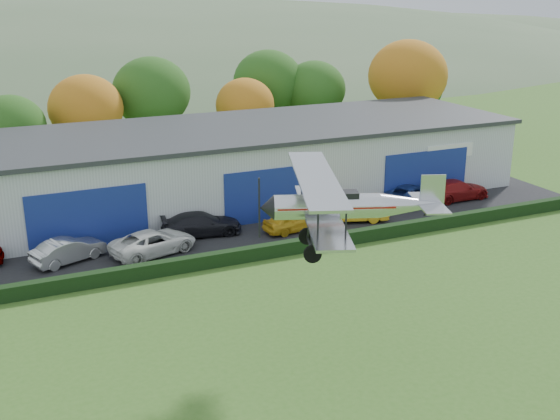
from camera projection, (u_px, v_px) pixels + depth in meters
name	position (u px, v px, depth m)	size (l,w,h in m)	color
apron	(252.00, 229.00, 43.93)	(48.00, 9.00, 0.05)	black
hedge	(283.00, 248.00, 39.65)	(46.00, 0.60, 0.80)	black
hangar	(242.00, 162.00, 49.93)	(40.60, 12.60, 5.30)	#B2B7BC
tree_belt	(142.00, 100.00, 58.37)	(75.70, 13.22, 10.12)	#3D2614
distant_hills	(17.00, 121.00, 148.35)	(430.00, 196.00, 56.00)	#4C6642
car_1	(69.00, 250.00, 38.47)	(1.48, 4.23, 1.39)	silver
car_2	(153.00, 242.00, 39.62)	(2.34, 5.08, 1.41)	silver
car_3	(201.00, 224.00, 42.59)	(2.04, 5.02, 1.46)	black
car_4	(293.00, 221.00, 43.34)	(1.59, 3.96, 1.35)	gold
car_5	(351.00, 209.00, 45.15)	(1.69, 4.86, 1.60)	gold
car_6	(411.00, 194.00, 48.93)	(2.26, 4.89, 1.36)	navy
car_7	(456.00, 190.00, 49.71)	(2.06, 5.06, 1.47)	maroon
biplane	(343.00, 204.00, 26.92)	(7.46, 8.40, 3.17)	silver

